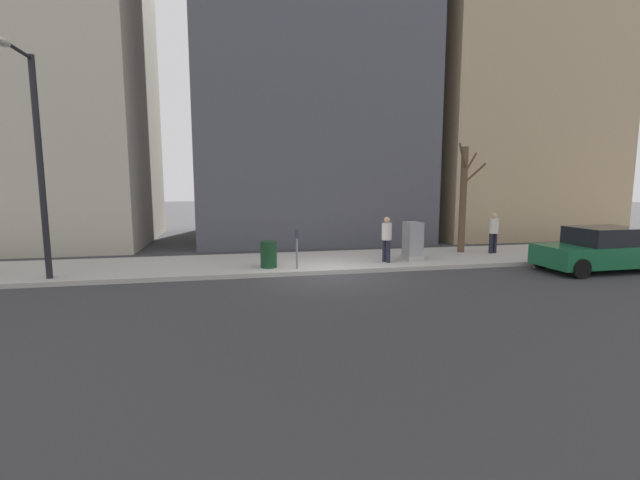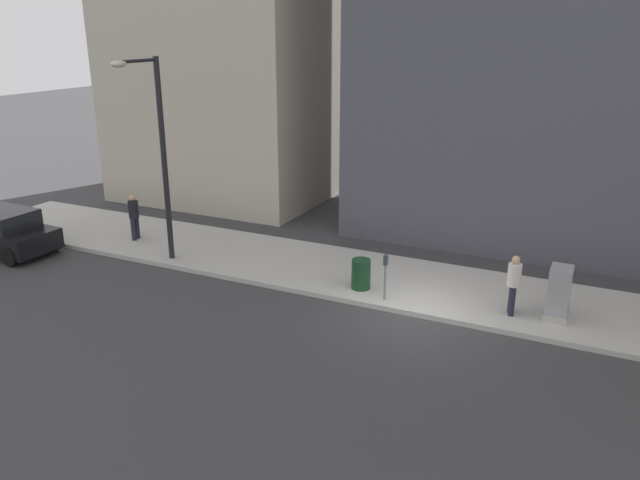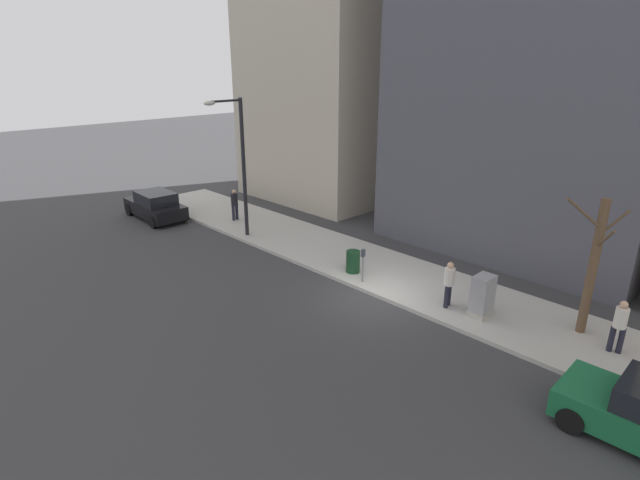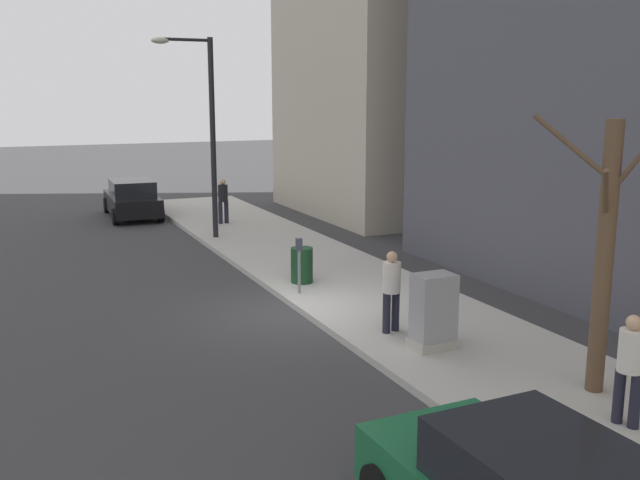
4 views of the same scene
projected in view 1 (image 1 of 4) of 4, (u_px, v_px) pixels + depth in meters
The scene contains 12 objects.
ground_plane at pixel (328, 275), 14.19m from camera, with size 120.00×120.00×0.00m, color #38383A.
sidewalk at pixel (316, 262), 16.12m from camera, with size 4.00×36.00×0.15m, color #B2AFA8.
parked_car_green at pixel (600, 250), 14.73m from camera, with size 2.01×4.24×1.52m.
parking_meter at pixel (297, 245), 14.30m from camera, with size 0.14×0.10×1.35m.
utility_box at pixel (413, 241), 16.05m from camera, with size 0.83×0.61×1.43m.
streetlamp at pixel (35, 148), 12.22m from camera, with size 1.97×0.32×6.50m.
bare_tree at pixel (463, 198), 17.63m from camera, with size 1.14×1.44×4.42m.
trash_bin at pixel (269, 254), 14.61m from camera, with size 0.56×0.56×0.90m, color #14381E.
pedestrian_near_meter at pixel (494, 231), 17.53m from camera, with size 0.36×0.39×1.66m.
pedestrian_midblock at pixel (387, 237), 15.54m from camera, with size 0.39×0.36×1.66m.
office_block_center at pixel (303, 2), 23.56m from camera, with size 11.40×11.40×25.85m, color #4C4C56.
office_tower_right at pixel (43, 53), 20.37m from camera, with size 9.07×9.07×18.39m, color #BCB29E.
Camera 1 is at (-13.57, 3.06, 3.03)m, focal length 24.00 mm.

